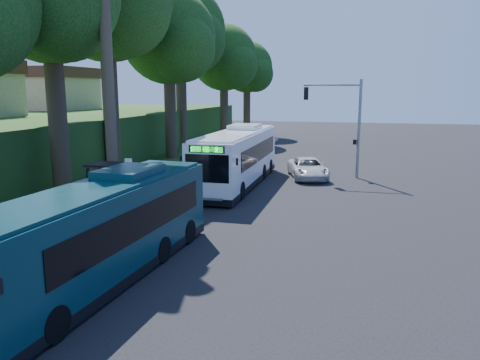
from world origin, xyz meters
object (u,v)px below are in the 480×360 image
(bus_shelter, at_px, (116,178))
(white_bus, at_px, (238,157))
(pickup, at_px, (308,168))
(teal_bus, at_px, (102,230))

(bus_shelter, bearing_deg, white_bus, 62.90)
(pickup, bearing_deg, white_bus, -156.67)
(teal_bus, xyz_separation_m, pickup, (4.67, 20.08, -0.98))
(bus_shelter, height_order, white_bus, white_bus)
(bus_shelter, height_order, teal_bus, teal_bus)
(pickup, bearing_deg, teal_bus, -118.87)
(bus_shelter, distance_m, teal_bus, 9.06)
(bus_shelter, xyz_separation_m, pickup, (8.63, 11.93, -1.08))
(bus_shelter, height_order, pickup, bus_shelter)
(bus_shelter, relative_size, white_bus, 0.25)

